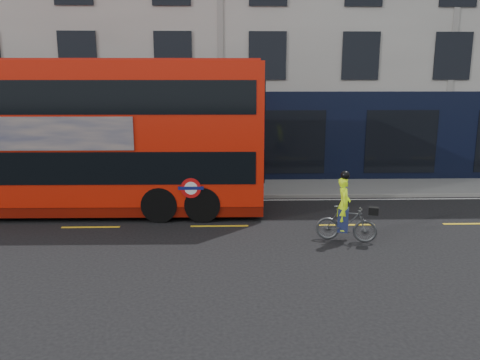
{
  "coord_description": "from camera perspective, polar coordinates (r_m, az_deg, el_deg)",
  "views": [
    {
      "loc": [
        0.23,
        -12.52,
        4.45
      ],
      "look_at": [
        0.67,
        2.5,
        1.26
      ],
      "focal_mm": 35.0,
      "sensor_mm": 36.0,
      "label": 1
    }
  ],
  "objects": [
    {
      "name": "pavement",
      "position": [
        19.52,
        -2.32,
        -1.02
      ],
      "size": [
        60.0,
        3.0,
        0.12
      ],
      "primitive_type": "cube",
      "color": "slate",
      "rests_on": "ground"
    },
    {
      "name": "bus",
      "position": [
        16.76,
        -19.38,
        5.06
      ],
      "size": [
        12.74,
        3.07,
        5.12
      ],
      "rotation": [
        0.0,
        0.0,
        -0.01
      ],
      "color": "red",
      "rests_on": "ground"
    },
    {
      "name": "lane_dashes",
      "position": [
        14.71,
        -2.52,
        -5.62
      ],
      "size": [
        58.0,
        0.12,
        0.01
      ],
      "primitive_type": null,
      "color": "yellow",
      "rests_on": "ground"
    },
    {
      "name": "road_edge_line",
      "position": [
        17.78,
        -2.38,
        -2.5
      ],
      "size": [
        58.0,
        0.1,
        0.01
      ],
      "primitive_type": "cube",
      "color": "silver",
      "rests_on": "ground"
    },
    {
      "name": "building_terrace",
      "position": [
        25.64,
        -2.31,
        18.79
      ],
      "size": [
        50.0,
        10.07,
        15.0
      ],
      "color": "#B5B3AB",
      "rests_on": "ground"
    },
    {
      "name": "ground",
      "position": [
        13.29,
        -2.61,
        -7.6
      ],
      "size": [
        120.0,
        120.0,
        0.0
      ],
      "primitive_type": "plane",
      "color": "black",
      "rests_on": "ground"
    },
    {
      "name": "kerb",
      "position": [
        18.06,
        -2.37,
        -2.08
      ],
      "size": [
        60.0,
        0.12,
        0.13
      ],
      "primitive_type": "cube",
      "color": "gray",
      "rests_on": "ground"
    },
    {
      "name": "cyclist",
      "position": [
        13.51,
        12.77,
        -4.55
      ],
      "size": [
        1.76,
        0.94,
        2.03
      ],
      "rotation": [
        0.0,
        0.0,
        -0.29
      ],
      "color": "#434547",
      "rests_on": "ground"
    }
  ]
}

